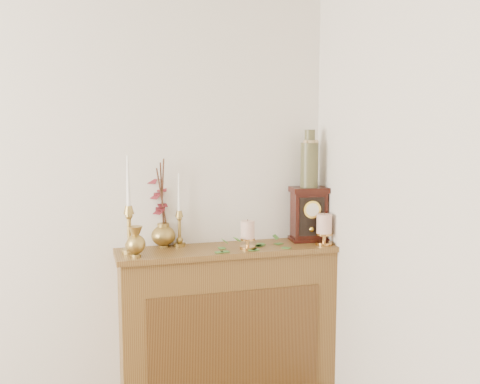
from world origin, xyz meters
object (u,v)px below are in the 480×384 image
object	(u,v)px
candlestick_center	(179,222)
ceramic_vase	(309,162)
bud_vase	(136,242)
ginger_jar	(160,206)
candlestick_left	(129,222)
mantel_clock	(309,215)

from	to	relation	value
candlestick_center	ceramic_vase	xyz separation A→B (m)	(0.75, -0.06, 0.33)
bud_vase	ginger_jar	distance (m)	0.32
bud_vase	ceramic_vase	world-z (taller)	ceramic_vase
candlestick_center	bud_vase	xyz separation A→B (m)	(-0.26, -0.20, -0.05)
candlestick_center	bud_vase	size ratio (longest dim) A/B	2.54
candlestick_left	bud_vase	distance (m)	0.14
candlestick_center	bud_vase	bearing A→B (deg)	-142.71
candlestick_center	bud_vase	distance (m)	0.33
candlestick_left	ceramic_vase	size ratio (longest dim) A/B	1.57
candlestick_center	mantel_clock	size ratio (longest dim) A/B	1.30
candlestick_center	candlestick_left	bearing A→B (deg)	-161.46
ceramic_vase	bud_vase	bearing A→B (deg)	-172.21
candlestick_center	ginger_jar	bearing A→B (deg)	156.52
candlestick_left	ceramic_vase	xyz separation A→B (m)	(1.04, 0.04, 0.30)
mantel_clock	ceramic_vase	xyz separation A→B (m)	(0.00, 0.00, 0.31)
bud_vase	candlestick_left	bearing A→B (deg)	102.87
ginger_jar	bud_vase	bearing A→B (deg)	-123.32
ginger_jar	mantel_clock	world-z (taller)	ginger_jar
candlestick_center	ginger_jar	distance (m)	0.14
mantel_clock	ceramic_vase	size ratio (longest dim) A/B	0.95
bud_vase	ginger_jar	xyz separation A→B (m)	(0.16, 0.24, 0.14)
candlestick_left	candlestick_center	distance (m)	0.30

